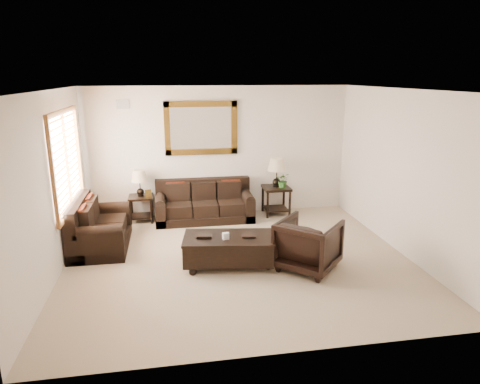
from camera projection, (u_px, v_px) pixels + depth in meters
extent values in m
cube|color=gray|center=(239.00, 259.00, 6.99)|extent=(5.50, 5.00, 0.01)
cube|color=white|center=(238.00, 90.00, 6.27)|extent=(5.50, 5.00, 0.01)
cube|color=silver|center=(219.00, 151.00, 9.01)|extent=(5.50, 0.01, 2.70)
cube|color=silver|center=(280.00, 237.00, 4.25)|extent=(5.50, 0.01, 2.70)
cube|color=silver|center=(51.00, 186.00, 6.19)|extent=(0.01, 5.00, 2.70)
cube|color=silver|center=(402.00, 172.00, 7.08)|extent=(0.01, 5.00, 2.70)
cube|color=white|center=(65.00, 161.00, 6.99)|extent=(0.01, 1.80, 1.50)
cube|color=brown|center=(62.00, 112.00, 6.79)|extent=(0.06, 1.96, 0.08)
cube|color=brown|center=(72.00, 207.00, 7.21)|extent=(0.06, 1.96, 0.08)
cube|color=brown|center=(53.00, 173.00, 6.10)|extent=(0.06, 0.08, 1.50)
cube|color=brown|center=(78.00, 151.00, 7.89)|extent=(0.06, 0.08, 1.50)
cube|color=brown|center=(67.00, 161.00, 7.00)|extent=(0.05, 0.05, 1.50)
cube|color=#4B300F|center=(201.00, 128.00, 8.78)|extent=(1.50, 0.06, 1.10)
cube|color=white|center=(201.00, 128.00, 8.80)|extent=(1.26, 0.01, 0.86)
cube|color=#999999|center=(123.00, 104.00, 8.42)|extent=(0.25, 0.02, 0.18)
cube|color=black|center=(205.00, 216.00, 8.86)|extent=(1.98, 0.86, 0.16)
cube|color=black|center=(203.00, 188.00, 9.03)|extent=(1.98, 0.20, 0.41)
cube|color=black|center=(179.00, 208.00, 8.70)|extent=(0.51, 0.70, 0.24)
cube|color=black|center=(205.00, 207.00, 8.79)|extent=(0.51, 0.70, 0.24)
cube|color=black|center=(230.00, 206.00, 8.87)|extent=(0.51, 0.70, 0.24)
cube|color=black|center=(161.00, 211.00, 8.67)|extent=(0.20, 0.86, 0.48)
cylinder|color=black|center=(160.00, 200.00, 8.61)|extent=(0.20, 0.84, 0.20)
cube|color=black|center=(247.00, 207.00, 8.96)|extent=(0.20, 0.86, 0.48)
cylinder|color=black|center=(247.00, 196.00, 8.90)|extent=(0.20, 0.84, 0.20)
cube|color=maroon|center=(176.00, 191.00, 8.78)|extent=(0.38, 0.17, 0.39)
cube|color=maroon|center=(231.00, 189.00, 8.97)|extent=(0.38, 0.17, 0.39)
cube|color=black|center=(102.00, 242.00, 7.47)|extent=(0.91, 1.53, 0.17)
cube|color=black|center=(78.00, 213.00, 7.27)|extent=(0.21, 1.53, 0.43)
cube|color=black|center=(100.00, 236.00, 7.15)|extent=(0.75, 0.53, 0.26)
cube|color=black|center=(104.00, 225.00, 7.68)|extent=(0.75, 0.53, 0.26)
cube|color=black|center=(95.00, 248.00, 6.80)|extent=(0.91, 0.21, 0.51)
cylinder|color=black|center=(94.00, 233.00, 6.73)|extent=(0.89, 0.21, 0.21)
cube|color=black|center=(106.00, 221.00, 8.06)|extent=(0.91, 0.21, 0.51)
cylinder|color=black|center=(105.00, 208.00, 7.99)|extent=(0.89, 0.21, 0.21)
cube|color=maroon|center=(85.00, 218.00, 6.99)|extent=(0.18, 0.40, 0.41)
cube|color=maroon|center=(92.00, 207.00, 7.61)|extent=(0.18, 0.40, 0.41)
cube|color=black|center=(141.00, 197.00, 8.70)|extent=(0.48, 0.48, 0.04)
cube|color=black|center=(142.00, 216.00, 8.80)|extent=(0.41, 0.41, 0.03)
cylinder|color=black|center=(130.00, 213.00, 8.54)|extent=(0.04, 0.04, 0.48)
cylinder|color=black|center=(152.00, 212.00, 8.60)|extent=(0.04, 0.04, 0.48)
cylinder|color=black|center=(132.00, 207.00, 8.93)|extent=(0.04, 0.04, 0.48)
cylinder|color=black|center=(152.00, 206.00, 9.00)|extent=(0.04, 0.04, 0.48)
sphere|color=black|center=(140.00, 192.00, 8.67)|extent=(0.15, 0.15, 0.15)
cylinder|color=black|center=(140.00, 184.00, 8.62)|extent=(0.02, 0.02, 0.32)
cone|color=#CBAE87|center=(139.00, 176.00, 8.58)|extent=(0.34, 0.34, 0.23)
cube|color=#4B300F|center=(148.00, 193.00, 8.61)|extent=(0.13, 0.09, 0.15)
cube|color=black|center=(276.00, 188.00, 9.10)|extent=(0.56, 0.56, 0.05)
cube|color=black|center=(276.00, 209.00, 9.22)|extent=(0.47, 0.47, 0.03)
cylinder|color=black|center=(268.00, 205.00, 8.91)|extent=(0.05, 0.05, 0.56)
cylinder|color=black|center=(290.00, 204.00, 8.99)|extent=(0.05, 0.05, 0.56)
cylinder|color=black|center=(263.00, 199.00, 9.37)|extent=(0.05, 0.05, 0.56)
cylinder|color=black|center=(284.00, 198.00, 9.44)|extent=(0.05, 0.05, 0.56)
sphere|color=black|center=(276.00, 182.00, 9.07)|extent=(0.17, 0.17, 0.17)
cylinder|color=black|center=(277.00, 174.00, 9.02)|extent=(0.02, 0.02, 0.36)
cone|color=#CBAE87|center=(277.00, 164.00, 8.96)|extent=(0.39, 0.39, 0.26)
sphere|color=black|center=(193.00, 272.00, 6.43)|extent=(0.13, 0.13, 0.13)
sphere|color=black|center=(268.00, 266.00, 6.62)|extent=(0.13, 0.13, 0.13)
sphere|color=black|center=(191.00, 257.00, 6.93)|extent=(0.13, 0.13, 0.13)
sphere|color=black|center=(261.00, 252.00, 7.12)|extent=(0.13, 0.13, 0.13)
cube|color=black|center=(228.00, 248.00, 6.72)|extent=(1.46, 0.92, 0.39)
cube|color=black|center=(228.00, 238.00, 6.67)|extent=(1.49, 0.94, 0.04)
cube|color=black|center=(204.00, 236.00, 6.65)|extent=(0.25, 0.19, 0.03)
cube|color=black|center=(249.00, 236.00, 6.66)|extent=(0.23, 0.18, 0.03)
cube|color=white|center=(226.00, 236.00, 6.54)|extent=(0.10, 0.07, 0.11)
imported|color=black|center=(308.00, 242.00, 6.54)|extent=(1.15, 1.15, 0.87)
imported|color=#27531C|center=(283.00, 182.00, 8.98)|extent=(0.40, 0.41, 0.26)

